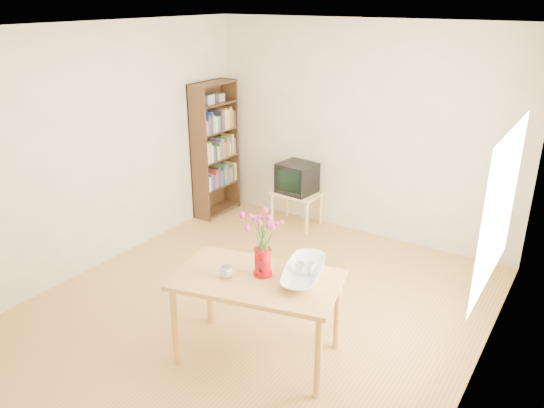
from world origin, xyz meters
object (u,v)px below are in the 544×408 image
Objects in this scene: pitcher at (263,263)px; bowl at (304,252)px; mug at (226,272)px; television at (298,177)px; table at (257,287)px.

pitcher is 0.34m from bowl.
bowl is at bearing -171.15° from mug.
bowl is 0.92× the size of television.
television reaches higher than table.
television is (-1.13, 2.48, -0.20)m from pitcher.
pitcher is at bearing 68.34° from table.
television is (-1.12, 2.55, -0.00)m from table.
table is 0.21m from pitcher.
table is 0.47m from bowl.
television is at bearing -97.50° from mug.
bowl is 2.73m from television.
pitcher is 0.52× the size of bowl.
pitcher is 2.73m from television.
pitcher reaches higher than table.
bowl is at bearing 25.28° from table.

